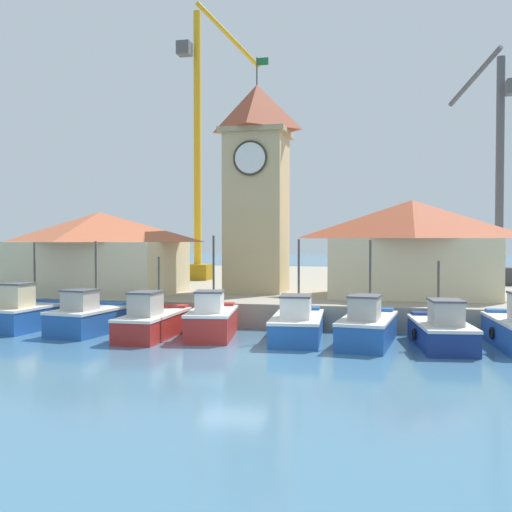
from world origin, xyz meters
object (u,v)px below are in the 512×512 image
Objects in this scene: fishing_boat_center at (212,320)px; fishing_boat_mid_right at (297,324)px; fishing_boat_left_inner at (89,318)px; warehouse_left at (100,252)px; fishing_boat_mid_left at (153,321)px; port_crane_near at (499,199)px; fishing_boat_right_inner at (367,327)px; port_crane_far at (199,174)px; fishing_boat_right_outer at (441,331)px; clock_tower at (257,183)px; fishing_boat_left_outer at (27,314)px; warehouse_right at (412,247)px.

fishing_boat_center is 0.87× the size of fishing_boat_mid_right.
warehouse_left reaches higher than fishing_boat_left_inner.
port_crane_near reaches higher than fishing_boat_mid_left.
fishing_boat_right_inner is 25.24m from port_crane_far.
fishing_boat_left_inner is 0.27× the size of port_crane_near.
fishing_boat_right_inner is at bearing -23.39° from warehouse_left.
fishing_boat_left_inner is at bearing -87.37° from port_crane_far.
port_crane_near is (15.08, 18.80, 6.41)m from fishing_boat_center.
port_crane_near is 0.77× the size of port_crane_far.
fishing_boat_center is at bearing 0.89° from fishing_boat_left_inner.
fishing_boat_mid_left reaches higher than fishing_boat_right_outer.
clock_tower is at bearing 58.93° from fishing_boat_left_inner.
warehouse_left reaches higher than fishing_boat_left_outer.
port_crane_far reaches higher than fishing_boat_right_outer.
fishing_boat_center reaches higher than fishing_boat_left_outer.
fishing_boat_left_outer is 9.38m from fishing_boat_center.
port_crane_far is at bearing 125.15° from fishing_boat_right_inner.
fishing_boat_right_inner is 2.96m from fishing_boat_right_outer.
port_crane_near is (6.17, 10.12, 3.24)m from warehouse_right.
clock_tower reaches higher than warehouse_left.
port_crane_far is (-13.63, 19.36, 8.74)m from fishing_boat_right_inner.
fishing_boat_left_inner is (3.45, -0.33, -0.04)m from fishing_boat_left_outer.
fishing_boat_left_inner is 5.93m from fishing_boat_center.
clock_tower is 0.65× the size of port_crane_far.
port_crane_far reaches higher than fishing_boat_left_inner.
fishing_boat_right_outer is (9.77, -0.26, -0.08)m from fishing_boat_center.
fishing_boat_mid_left is 0.57× the size of warehouse_left.
fishing_boat_center is 6.82m from fishing_boat_right_inner.
clock_tower is 11.81m from port_crane_far.
warehouse_right is 19.68m from port_crane_far.
fishing_boat_left_inner is 0.85× the size of fishing_boat_right_outer.
fishing_boat_left_inner reaches higher than fishing_boat_left_outer.
port_crane_near is at bearing 51.28° from fishing_boat_center.
fishing_boat_center is at bearing -135.72° from warehouse_right.
warehouse_left reaches higher than fishing_boat_mid_left.
warehouse_right is at bearing 30.61° from fishing_boat_left_inner.
port_crane_near is at bearing 31.23° from clock_tower.
fishing_boat_left_inner is at bearing -5.46° from fishing_boat_left_outer.
fishing_boat_left_inner is 7.79m from warehouse_left.
fishing_boat_right_inner is 9.67m from warehouse_right.
fishing_boat_mid_right reaches higher than fishing_boat_right_inner.
fishing_boat_mid_left is 9.43m from fishing_boat_right_inner.
port_crane_near reaches higher than clock_tower.
clock_tower reaches higher than fishing_boat_left_inner.
port_crane_near is at bearing 58.90° from fishing_boat_mid_right.
fishing_boat_mid_right is at bearing 2.07° from fishing_boat_center.
fishing_boat_right_outer is at bearing 0.92° from fishing_boat_mid_left.
port_crane_near is 22.01m from port_crane_far.
fishing_boat_mid_right is 1.00× the size of fishing_boat_right_inner.
fishing_boat_mid_left is at bearing -77.91° from port_crane_far.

